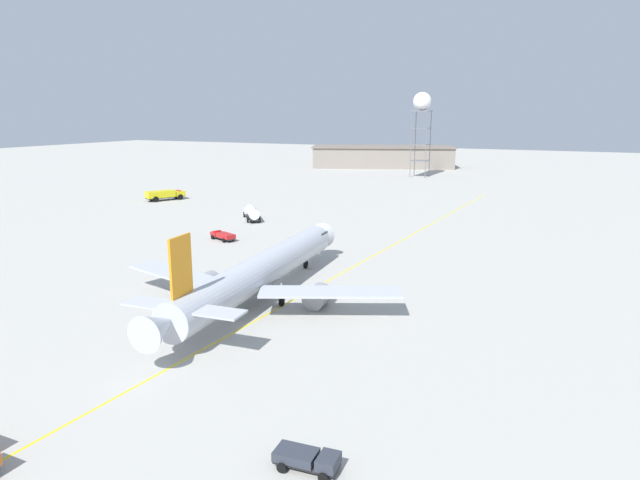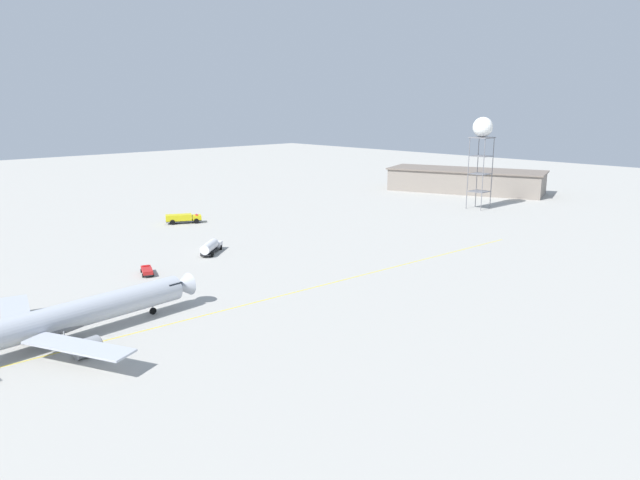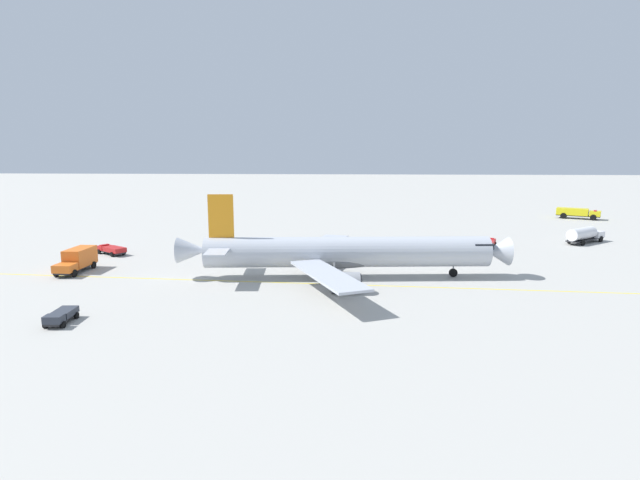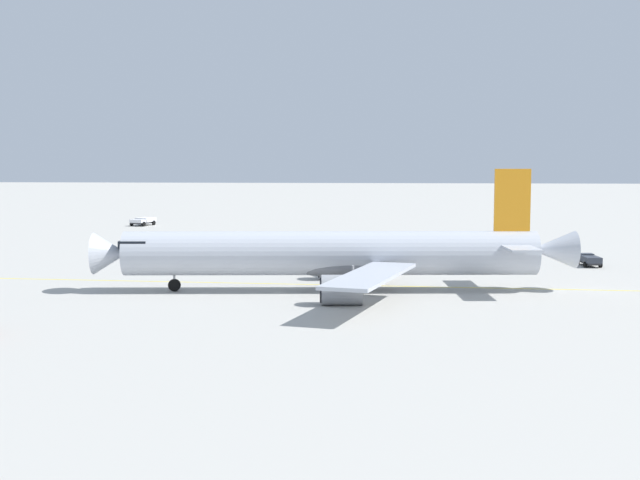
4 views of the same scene
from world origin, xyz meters
name	(u,v)px [view 4 (image 4 of 4)]	position (x,y,z in m)	size (l,w,h in m)	color
ground_plane	(296,291)	(0.00, 0.00, 0.00)	(600.00, 600.00, 0.00)	#ADAAA3
airliner_main	(336,256)	(0.13, -3.58, 3.17)	(34.57, 42.88, 10.88)	#B2B7C1
pushback_tug_truck	(143,221)	(70.03, 33.24, 0.81)	(5.11, 3.77, 1.30)	#232326
baggage_truck_truck	(589,260)	(19.52, -30.20, 0.71)	(4.14, 2.17, 1.22)	#232326
taxiway_centreline	(299,284)	(3.91, 0.15, 0.00)	(12.32, 196.05, 0.01)	yellow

